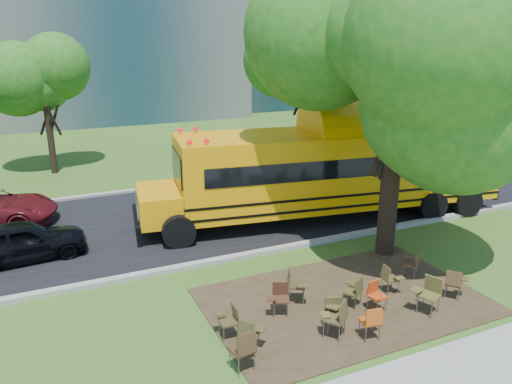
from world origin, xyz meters
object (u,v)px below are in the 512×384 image
chair_11 (355,289)px  chair_5 (375,293)px  black_car (22,241)px  chair_3 (333,311)px  chair_10 (294,282)px  chair_8 (230,318)px  chair_9 (280,295)px  main_tree (400,66)px  chair_0 (245,346)px  chair_1 (250,332)px  chair_13 (413,262)px  chair_4 (372,319)px  chair_2 (338,315)px  chair_12 (390,277)px  chair_6 (429,291)px  school_bus (337,168)px  chair_7 (455,281)px

chair_11 → chair_5: bearing=-77.8°
chair_11 → black_car: size_ratio=0.22×
chair_3 → chair_10: chair_10 is taller
chair_8 → chair_9: (1.46, 0.42, 0.01)m
main_tree → chair_0: main_tree is taller
chair_1 → chair_5: (3.48, 0.26, 0.00)m
main_tree → chair_13: bearing=-101.6°
chair_4 → chair_2: bearing=159.0°
chair_9 → chair_11: size_ratio=1.00×
chair_0 → chair_1: chair_0 is taller
chair_2 → chair_12: size_ratio=1.20×
chair_4 → chair_10: chair_10 is taller
chair_6 → chair_12: bearing=-10.3°
school_bus → chair_10: 6.80m
school_bus → chair_3: 7.88m
chair_1 → chair_9: 1.68m
chair_1 → chair_2: (2.00, -0.32, 0.09)m
chair_1 → chair_12: (4.37, 0.83, -0.00)m
chair_4 → main_tree: bearing=58.4°
main_tree → chair_3: 7.11m
chair_13 → black_car: (-9.94, 5.71, 0.15)m
chair_2 → chair_7: chair_2 is taller
chair_5 → chair_13: (2.07, 1.04, -0.00)m
main_tree → chair_7: size_ratio=11.24×
chair_7 → chair_8: chair_7 is taller
school_bus → chair_8: school_bus is taller
chair_11 → chair_12: size_ratio=1.06×
chair_9 → chair_7: bearing=-171.6°
chair_9 → chair_11: chair_11 is taller
chair_2 → chair_13: (3.55, 1.61, -0.09)m
chair_12 → chair_8: bearing=-80.6°
chair_8 → chair_11: bearing=-88.9°
main_tree → chair_5: bearing=-132.0°
school_bus → chair_10: bearing=-123.4°
chair_6 → chair_8: chair_6 is taller
chair_7 → chair_3: bearing=-129.7°
chair_7 → chair_5: bearing=-138.3°
chair_5 → chair_11: (-0.36, 0.36, 0.02)m
chair_0 → chair_9: (1.62, 1.65, -0.07)m
chair_2 → chair_12: bearing=-10.9°
chair_6 → chair_9: size_ratio=1.14×
chair_13 → chair_8: bearing=150.2°
main_tree → chair_9: 7.18m
chair_1 → chair_11: size_ratio=0.95×
chair_7 → chair_12: bearing=-164.7°
chair_4 → chair_8: bearing=164.1°
main_tree → chair_4: bearing=-131.6°
chair_3 → black_car: bearing=-26.2°
chair_3 → chair_7: size_ratio=1.00×
chair_2 → black_car: size_ratio=0.25×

